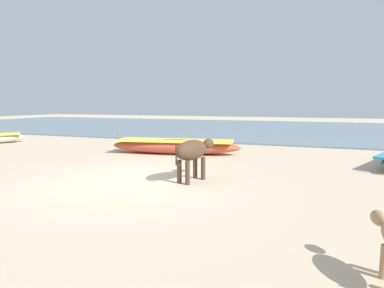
% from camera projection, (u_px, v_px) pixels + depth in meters
% --- Properties ---
extents(ground, '(80.00, 80.00, 0.00)m').
position_uv_depth(ground, '(129.00, 182.00, 7.88)').
color(ground, beige).
extents(sea_water, '(60.00, 20.00, 0.08)m').
position_uv_depth(sea_water, '(256.00, 128.00, 24.70)').
color(sea_water, slate).
rests_on(sea_water, ground).
extents(fishing_boat_0, '(5.09, 1.97, 0.75)m').
position_uv_depth(fishing_boat_0, '(175.00, 146.00, 12.27)').
color(fishing_boat_0, '#B74733').
rests_on(fishing_boat_0, ground).
extents(cow_adult_dark, '(0.73, 1.55, 1.02)m').
position_uv_depth(cow_adult_dark, '(193.00, 151.00, 7.89)').
color(cow_adult_dark, '#4C3323').
rests_on(cow_adult_dark, ground).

